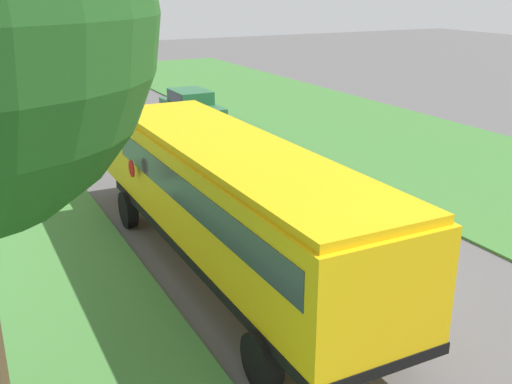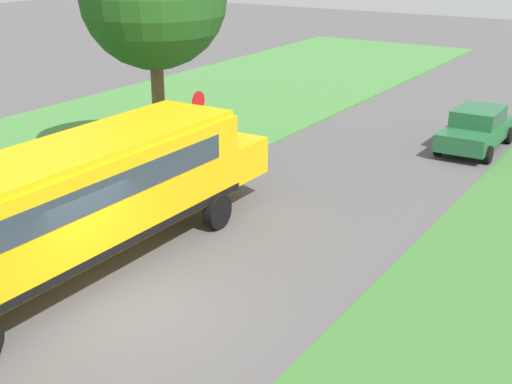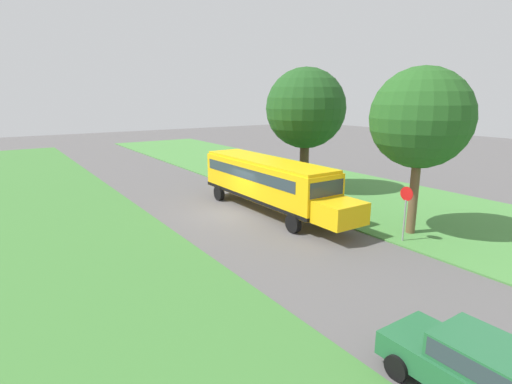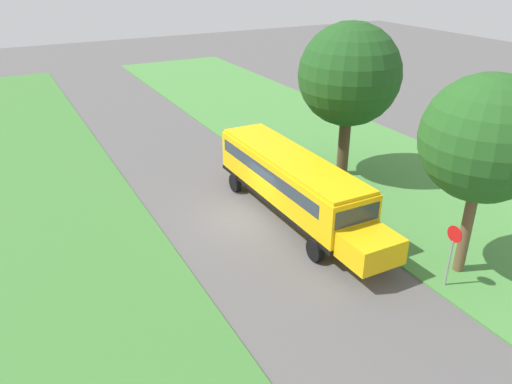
{
  "view_description": "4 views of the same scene",
  "coord_description": "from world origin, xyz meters",
  "px_view_note": "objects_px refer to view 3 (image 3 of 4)",
  "views": [
    {
      "loc": [
        -7.49,
        -10.52,
        6.36
      ],
      "look_at": [
        -0.7,
        2.67,
        1.19
      ],
      "focal_mm": 42.0,
      "sensor_mm": 36.0,
      "label": 1
    },
    {
      "loc": [
        9.53,
        -10.18,
        7.78
      ],
      "look_at": [
        -0.25,
        5.46,
        1.01
      ],
      "focal_mm": 50.0,
      "sensor_mm": 36.0,
      "label": 2
    },
    {
      "loc": [
        11.4,
        19.87,
        6.88
      ],
      "look_at": [
        -0.77,
        1.79,
        1.6
      ],
      "focal_mm": 28.0,
      "sensor_mm": 36.0,
      "label": 3
    },
    {
      "loc": [
        9.7,
        19.63,
        12.01
      ],
      "look_at": [
        -0.38,
        0.65,
        1.68
      ],
      "focal_mm": 35.0,
      "sensor_mm": 36.0,
      "label": 4
    }
  ],
  "objects_px": {
    "school_bus": "(269,180)",
    "oak_tree_beside_bus": "(304,109)",
    "car_green_nearest": "(483,369)",
    "oak_tree_roadside_mid": "(420,115)",
    "stop_sign": "(405,207)"
  },
  "relations": [
    {
      "from": "school_bus",
      "to": "oak_tree_beside_bus",
      "type": "bearing_deg",
      "value": -149.6
    },
    {
      "from": "stop_sign",
      "to": "car_green_nearest",
      "type": "bearing_deg",
      "value": 45.37
    },
    {
      "from": "stop_sign",
      "to": "oak_tree_beside_bus",
      "type": "bearing_deg",
      "value": -105.27
    },
    {
      "from": "school_bus",
      "to": "oak_tree_beside_bus",
      "type": "xyz_separation_m",
      "value": [
        -5.28,
        -3.1,
        3.99
      ]
    },
    {
      "from": "oak_tree_beside_bus",
      "to": "car_green_nearest",
      "type": "bearing_deg",
      "value": 60.65
    },
    {
      "from": "stop_sign",
      "to": "school_bus",
      "type": "bearing_deg",
      "value": -73.95
    },
    {
      "from": "oak_tree_roadside_mid",
      "to": "stop_sign",
      "type": "relative_size",
      "value": 3.01
    },
    {
      "from": "school_bus",
      "to": "car_green_nearest",
      "type": "relative_size",
      "value": 2.82
    },
    {
      "from": "school_bus",
      "to": "oak_tree_beside_bus",
      "type": "relative_size",
      "value": 1.4
    },
    {
      "from": "school_bus",
      "to": "oak_tree_roadside_mid",
      "type": "bearing_deg",
      "value": 116.98
    },
    {
      "from": "car_green_nearest",
      "to": "oak_tree_roadside_mid",
      "type": "height_order",
      "value": "oak_tree_roadside_mid"
    },
    {
      "from": "school_bus",
      "to": "car_green_nearest",
      "type": "xyz_separation_m",
      "value": [
        5.12,
        15.41,
        -1.05
      ]
    },
    {
      "from": "oak_tree_roadside_mid",
      "to": "stop_sign",
      "type": "xyz_separation_m",
      "value": [
        1.42,
        0.64,
        -4.24
      ]
    },
    {
      "from": "car_green_nearest",
      "to": "oak_tree_roadside_mid",
      "type": "xyz_separation_m",
      "value": [
        -8.82,
        -8.14,
        5.1
      ]
    },
    {
      "from": "school_bus",
      "to": "car_green_nearest",
      "type": "distance_m",
      "value": 16.27
    }
  ]
}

